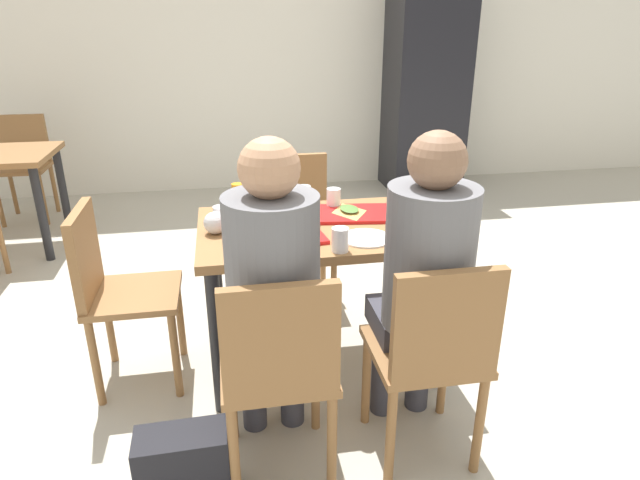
# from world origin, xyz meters

# --- Properties ---
(ground_plane) EXTENTS (10.00, 10.00, 0.02)m
(ground_plane) POSITION_xyz_m (0.00, 0.00, -0.01)
(ground_plane) COLOR #B2AD9E
(back_wall) EXTENTS (10.00, 0.10, 2.80)m
(back_wall) POSITION_xyz_m (0.00, 3.20, 1.40)
(back_wall) COLOR silver
(back_wall) RESTS_ON ground_plane
(main_table) EXTENTS (1.11, 0.72, 0.72)m
(main_table) POSITION_xyz_m (0.00, 0.00, 0.62)
(main_table) COLOR olive
(main_table) RESTS_ON ground_plane
(chair_near_left) EXTENTS (0.40, 0.40, 0.86)m
(chair_near_left) POSITION_xyz_m (-0.28, -0.74, 0.51)
(chair_near_left) COLOR olive
(chair_near_left) RESTS_ON ground_plane
(chair_near_right) EXTENTS (0.40, 0.40, 0.86)m
(chair_near_right) POSITION_xyz_m (0.28, -0.74, 0.51)
(chair_near_right) COLOR olive
(chair_near_right) RESTS_ON ground_plane
(chair_far_side) EXTENTS (0.40, 0.40, 0.86)m
(chair_far_side) POSITION_xyz_m (0.00, 0.74, 0.51)
(chair_far_side) COLOR olive
(chair_far_side) RESTS_ON ground_plane
(chair_left_end) EXTENTS (0.40, 0.40, 0.86)m
(chair_left_end) POSITION_xyz_m (-0.94, 0.00, 0.51)
(chair_left_end) COLOR olive
(chair_left_end) RESTS_ON ground_plane
(person_in_red) EXTENTS (0.32, 0.42, 1.27)m
(person_in_red) POSITION_xyz_m (-0.28, -0.60, 0.75)
(person_in_red) COLOR #383842
(person_in_red) RESTS_ON ground_plane
(person_in_brown_jacket) EXTENTS (0.32, 0.42, 1.27)m
(person_in_brown_jacket) POSITION_xyz_m (0.28, -0.60, 0.75)
(person_in_brown_jacket) COLOR #383842
(person_in_brown_jacket) RESTS_ON ground_plane
(tray_red_near) EXTENTS (0.39, 0.31, 0.02)m
(tray_red_near) POSITION_xyz_m (-0.19, -0.13, 0.73)
(tray_red_near) COLOR red
(tray_red_near) RESTS_ON main_table
(tray_red_far) EXTENTS (0.39, 0.30, 0.02)m
(tray_red_far) POSITION_xyz_m (0.19, 0.11, 0.73)
(tray_red_far) COLOR red
(tray_red_far) RESTS_ON main_table
(paper_plate_center) EXTENTS (0.22, 0.22, 0.01)m
(paper_plate_center) POSITION_xyz_m (-0.17, 0.20, 0.73)
(paper_plate_center) COLOR white
(paper_plate_center) RESTS_ON main_table
(paper_plate_near_edge) EXTENTS (0.22, 0.22, 0.01)m
(paper_plate_near_edge) POSITION_xyz_m (0.17, -0.20, 0.73)
(paper_plate_near_edge) COLOR white
(paper_plate_near_edge) RESTS_ON main_table
(pizza_slice_a) EXTENTS (0.15, 0.21, 0.02)m
(pizza_slice_a) POSITION_xyz_m (-0.22, -0.14, 0.75)
(pizza_slice_a) COLOR #C68C47
(pizza_slice_a) RESTS_ON tray_red_near
(pizza_slice_b) EXTENTS (0.13, 0.19, 0.02)m
(pizza_slice_b) POSITION_xyz_m (0.16, 0.12, 0.75)
(pizza_slice_b) COLOR tan
(pizza_slice_b) RESTS_ON tray_red_far
(plastic_cup_a) EXTENTS (0.07, 0.07, 0.10)m
(plastic_cup_a) POSITION_xyz_m (-0.03, 0.31, 0.77)
(plastic_cup_a) COLOR white
(plastic_cup_a) RESTS_ON main_table
(plastic_cup_b) EXTENTS (0.07, 0.07, 0.10)m
(plastic_cup_b) POSITION_xyz_m (0.03, -0.31, 0.77)
(plastic_cup_b) COLOR white
(plastic_cup_b) RESTS_ON main_table
(plastic_cup_c) EXTENTS (0.07, 0.07, 0.10)m
(plastic_cup_c) POSITION_xyz_m (-0.44, 0.05, 0.77)
(plastic_cup_c) COLOR white
(plastic_cup_c) RESTS_ON main_table
(plastic_cup_d) EXTENTS (0.07, 0.07, 0.10)m
(plastic_cup_d) POSITION_xyz_m (0.11, 0.23, 0.77)
(plastic_cup_d) COLOR white
(plastic_cup_d) RESTS_ON main_table
(soda_can) EXTENTS (0.07, 0.07, 0.12)m
(soda_can) POSITION_xyz_m (0.47, 0.02, 0.79)
(soda_can) COLOR #B7BCC6
(soda_can) RESTS_ON main_table
(condiment_bottle) EXTENTS (0.06, 0.06, 0.16)m
(condiment_bottle) POSITION_xyz_m (-0.36, 0.20, 0.80)
(condiment_bottle) COLOR orange
(condiment_bottle) RESTS_ON main_table
(foil_bundle) EXTENTS (0.10, 0.10, 0.10)m
(foil_bundle) POSITION_xyz_m (-0.47, -0.02, 0.77)
(foil_bundle) COLOR silver
(foil_bundle) RESTS_ON main_table
(handbag) EXTENTS (0.32, 0.17, 0.28)m
(handbag) POSITION_xyz_m (-0.63, -0.76, 0.14)
(handbag) COLOR black
(handbag) RESTS_ON ground_plane
(drink_fridge) EXTENTS (0.70, 0.60, 1.90)m
(drink_fridge) POSITION_xyz_m (1.55, 2.85, 0.95)
(drink_fridge) COLOR black
(drink_fridge) RESTS_ON ground_plane
(background_chair_far) EXTENTS (0.40, 0.40, 0.86)m
(background_chair_far) POSITION_xyz_m (-2.08, 2.58, 0.51)
(background_chair_far) COLOR olive
(background_chair_far) RESTS_ON ground_plane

